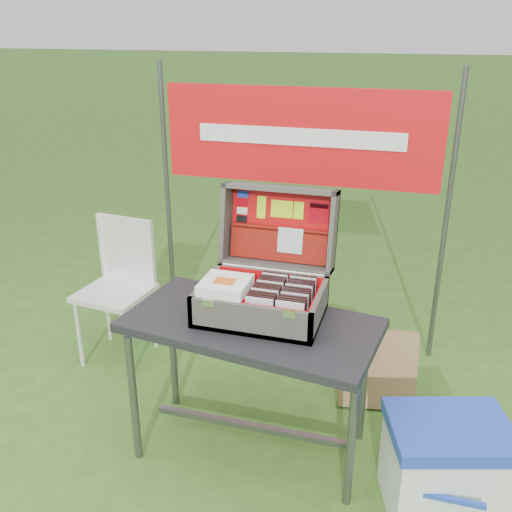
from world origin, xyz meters
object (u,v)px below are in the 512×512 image
(table, at_px, (251,387))
(cooler, at_px, (445,467))
(chair, at_px, (115,294))
(cardboard_box, at_px, (378,369))
(suitcase, at_px, (265,258))

(table, distance_m, cooler, 0.89)
(table, xyz_separation_m, chair, (-1.01, 0.55, 0.08))
(chair, relative_size, cardboard_box, 2.01)
(chair, bearing_deg, suitcase, -16.14)
(cooler, xyz_separation_m, chair, (-1.88, 0.67, 0.21))
(cardboard_box, bearing_deg, chair, 169.75)
(chair, bearing_deg, cardboard_box, 5.53)
(suitcase, height_order, chair, suitcase)
(suitcase, height_order, cardboard_box, suitcase)
(table, bearing_deg, cardboard_box, 51.94)
(cooler, bearing_deg, suitcase, 147.40)
(cooler, bearing_deg, chair, 143.66)
(suitcase, distance_m, chair, 1.24)
(cardboard_box, bearing_deg, suitcase, -150.58)
(table, bearing_deg, suitcase, 83.47)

